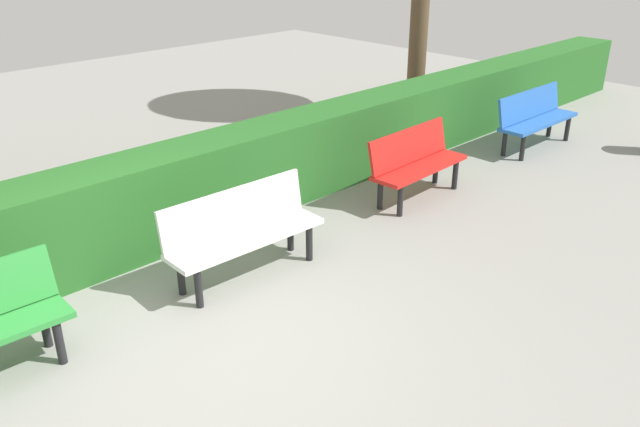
# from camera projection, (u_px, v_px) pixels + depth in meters

# --- Properties ---
(ground_plane) EXTENTS (23.64, 23.64, 0.00)m
(ground_plane) POSITION_uv_depth(u_px,v_px,m) (195.00, 351.00, 5.24)
(ground_plane) COLOR gray
(bench_blue) EXTENTS (1.65, 0.48, 0.86)m
(bench_blue) POSITION_uv_depth(u_px,v_px,m) (535.00, 116.00, 9.74)
(bench_blue) COLOR blue
(bench_blue) RESTS_ON ground_plane
(bench_red) EXTENTS (1.48, 0.52, 0.86)m
(bench_red) POSITION_uv_depth(u_px,v_px,m) (416.00, 161.00, 7.95)
(bench_red) COLOR red
(bench_red) RESTS_ON ground_plane
(bench_white) EXTENTS (1.63, 0.51, 0.86)m
(bench_white) POSITION_uv_depth(u_px,v_px,m) (242.00, 229.00, 6.19)
(bench_white) COLOR white
(bench_white) RESTS_ON ground_plane
(hedge_row) EXTENTS (19.64, 0.68, 1.00)m
(hedge_row) POSITION_uv_depth(u_px,v_px,m) (187.00, 190.00, 7.04)
(hedge_row) COLOR #266023
(hedge_row) RESTS_ON ground_plane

